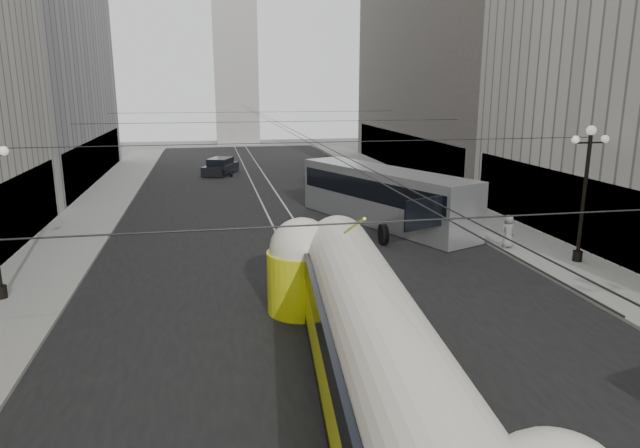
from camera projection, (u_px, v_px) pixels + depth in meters
name	position (u px, v px, depth m)	size (l,w,h in m)	color
road	(277.00, 211.00, 38.59)	(20.00, 85.00, 0.02)	black
sidewalk_left	(99.00, 206.00, 39.66)	(4.00, 72.00, 0.15)	gray
sidewalk_right	(425.00, 194.00, 44.15)	(4.00, 72.00, 0.15)	gray
rail_left	(266.00, 211.00, 38.45)	(0.12, 85.00, 0.04)	gray
rail_right	(288.00, 210.00, 38.73)	(0.12, 85.00, 0.04)	gray
building_left_far	(6.00, 9.00, 46.24)	(12.60, 28.60, 28.60)	#999999
distant_tower	(234.00, 37.00, 80.34)	(6.00, 6.00, 31.36)	#B2AFA8
lamppost_right_mid	(585.00, 186.00, 26.24)	(1.86, 0.44, 6.37)	black
catenary	(279.00, 124.00, 36.26)	(25.00, 72.00, 0.23)	black
streetcar	(372.00, 346.00, 14.61)	(3.96, 16.50, 3.63)	#D4DB13
city_bus	(384.00, 194.00, 34.50)	(7.79, 13.84, 3.39)	#ABADB1
sedan_white_far	(322.00, 177.00, 48.16)	(2.87, 5.24, 1.57)	silver
sedan_dark_far	(221.00, 167.00, 54.34)	(3.72, 5.35, 1.56)	black
pedestrian_sidewalk_right	(508.00, 231.00, 29.13)	(0.84, 0.52, 1.72)	slate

